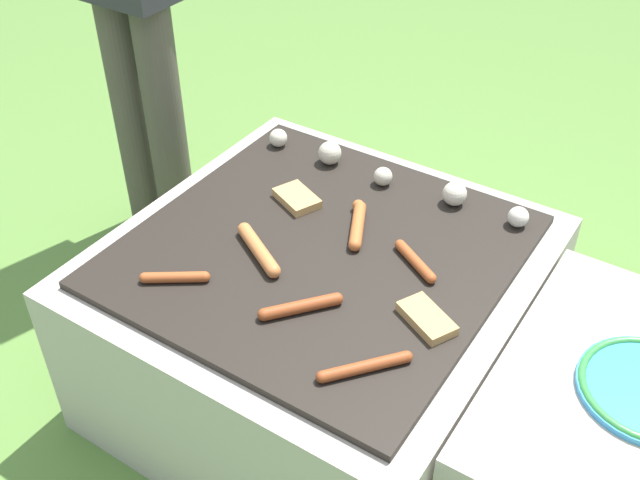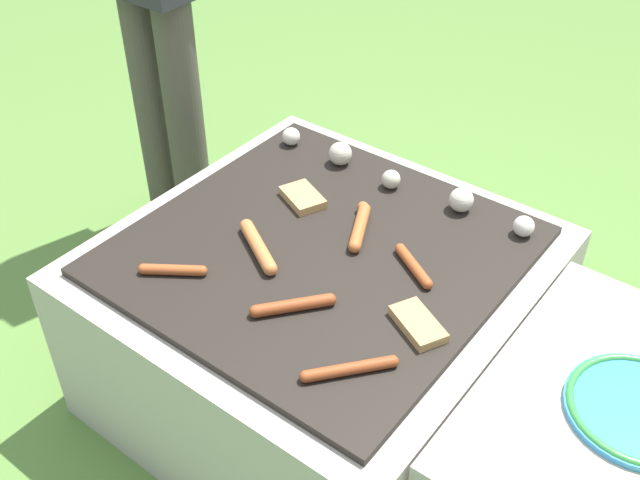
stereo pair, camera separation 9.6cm
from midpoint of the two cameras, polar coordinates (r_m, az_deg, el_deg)
name	(u,v)px [view 1 (the left image)]	position (r m, az deg, el deg)	size (l,w,h in m)	color
ground_plane	(320,385)	(1.91, -1.47, -11.06)	(14.00, 14.00, 0.00)	#567F38
grill	(320,322)	(1.75, -1.59, -6.34)	(0.87, 0.87, 0.45)	#B2AA9E
side_ledge	(616,472)	(1.57, 19.93, -16.36)	(0.49, 0.63, 0.45)	#B2AA9E
sausage_front_center	(258,249)	(1.58, -6.46, -0.76)	(0.16, 0.11, 0.03)	#C6753D
sausage_back_right	(358,225)	(1.64, 1.20, 1.11)	(0.09, 0.15, 0.03)	#B7602D
sausage_back_center	(301,307)	(1.44, -3.39, -5.14)	(0.12, 0.14, 0.03)	#93421E
sausage_mid_left	(365,367)	(1.34, 1.35, -9.69)	(0.12, 0.15, 0.02)	#93421E
sausage_back_left	(175,277)	(1.55, -12.78, -2.84)	(0.12, 0.09, 0.02)	#A34C23
sausage_mid_right	(415,261)	(1.55, 5.50, -1.66)	(0.13, 0.08, 0.02)	#A34C23
bread_slice_center	(427,318)	(1.43, 6.22, -6.02)	(0.13, 0.11, 0.02)	tan
bread_slice_right	(297,198)	(1.73, -3.37, 3.16)	(0.13, 0.11, 0.02)	tan
mushroom_row	(387,173)	(1.79, 3.62, 5.07)	(0.69, 0.07, 0.06)	beige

